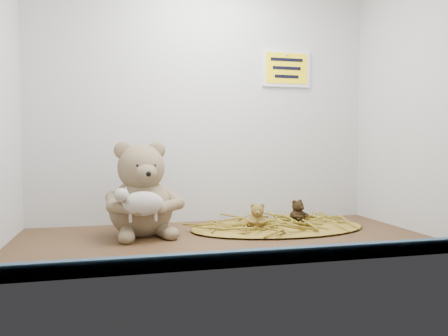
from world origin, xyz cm
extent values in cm
cube|color=#432C17|center=(0.00, 0.00, 0.00)|extent=(120.00, 60.00, 0.40)
cube|color=silver|center=(0.00, 30.00, 45.00)|extent=(120.00, 0.40, 90.00)
cube|color=silver|center=(60.00, 0.00, 45.00)|extent=(0.40, 60.00, 90.00)
cube|color=#3A576F|center=(0.00, -28.80, 1.80)|extent=(119.28, 2.20, 3.60)
ellipsoid|color=brown|center=(20.07, 10.37, 0.56)|extent=(57.55, 33.41, 1.11)
cube|color=yellow|center=(30.00, 29.40, 55.00)|extent=(16.00, 1.20, 11.00)
camera|label=1|loc=(-29.89, -121.37, 27.03)|focal=35.00mm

